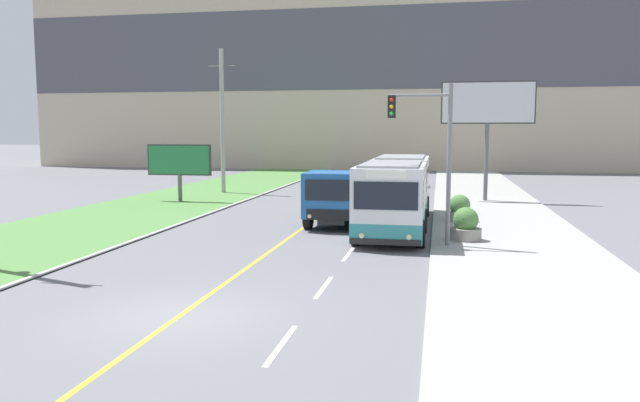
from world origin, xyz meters
The scene contains 13 objects.
ground_plane centered at (0.00, 0.00, 0.00)m, with size 300.00×300.00×0.00m, color slate.
sidewalk_right centered at (8.50, 0.00, 0.04)m, with size 6.00×140.00×0.08m.
lane_marking_centre centered at (0.38, 2.37, 0.00)m, with size 2.88×140.00×0.01m.
apartment_block_background centered at (0.00, 56.41, 12.03)m, with size 80.00×8.04×24.07m.
city_bus centered at (3.96, 14.06, 1.51)m, with size 2.65×11.73×2.97m.
dump_truck centered at (1.43, 14.03, 1.24)m, with size 2.60×6.85×2.44m.
car_distant centered at (3.57, 34.11, 0.69)m, with size 1.80×4.30×1.45m.
utility_pole_far centered at (-8.54, 26.98, 4.83)m, with size 1.80×0.28×9.55m.
traffic_light_mast centered at (5.43, 9.73, 3.72)m, with size 2.28×0.32×5.84m.
billboard_large centered at (8.44, 24.89, 5.51)m, with size 5.36×0.24×7.04m.
billboard_small centered at (-9.29, 21.52, 2.38)m, with size 3.90×0.24×3.38m.
planter_round_near centered at (6.76, 10.93, 0.62)m, with size 1.18×1.18×1.25m.
planter_round_second centered at (6.69, 15.98, 0.60)m, with size 1.18×1.18×1.21m.
Camera 1 is at (5.73, -12.91, 4.20)m, focal length 35.00 mm.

